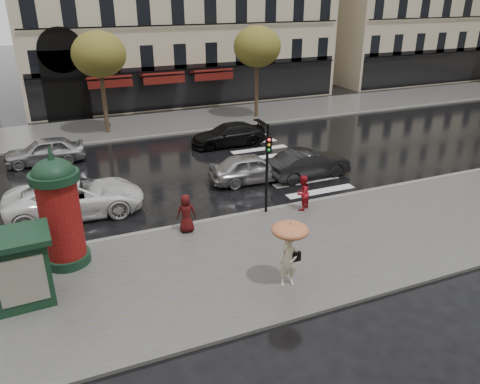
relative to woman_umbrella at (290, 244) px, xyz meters
name	(u,v)px	position (x,y,z in m)	size (l,w,h in m)	color
ground	(238,257)	(-0.76, 2.37, -1.62)	(160.00, 160.00, 0.00)	black
near_sidewalk	(244,262)	(-0.76, 1.87, -1.56)	(90.00, 7.00, 0.12)	#474744
far_sidewalk	(135,126)	(-0.76, 21.37, -1.56)	(90.00, 6.00, 0.12)	#474744
near_kerb	(211,221)	(-0.76, 5.37, -1.55)	(90.00, 0.25, 0.14)	slate
far_kerb	(144,137)	(-0.76, 18.37, -1.55)	(90.00, 0.25, 0.14)	slate
zebra_crossing	(270,156)	(5.24, 11.97, -1.61)	(3.60, 11.75, 0.01)	silver
tree_far_left	(99,55)	(-2.76, 20.37, 3.55)	(3.40, 3.40, 6.64)	#38281C
tree_far_right	(257,47)	(8.24, 20.37, 3.55)	(3.40, 3.40, 6.64)	#38281C
woman_umbrella	(290,244)	(0.00, 0.00, 0.00)	(1.18, 1.18, 2.27)	#F5E7C9
woman_red	(302,193)	(3.24, 4.77, -0.72)	(0.76, 0.59, 1.56)	red
man_burgundy	(186,213)	(-1.96, 4.77, -0.72)	(0.77, 0.50, 1.57)	#410D0D
morris_column	(59,209)	(-6.49, 4.21, 0.58)	(1.61, 1.61, 4.33)	black
traffic_light	(267,161)	(1.69, 5.10, 0.86)	(0.28, 0.38, 3.89)	black
newsstand	(21,268)	(-7.82, 2.35, -0.31)	(1.99, 1.70, 2.31)	black
car_silver	(252,168)	(2.69, 8.84, -0.89)	(1.72, 4.27, 1.45)	#B2B2B7
car_darkgrey	(308,164)	(5.63, 8.27, -0.90)	(1.53, 4.38, 1.44)	black
car_white	(75,197)	(-5.81, 8.36, -0.82)	(2.65, 5.74, 1.59)	white
car_black	(228,135)	(3.81, 14.87, -0.94)	(1.90, 4.68, 1.36)	black
car_far_silver	(45,151)	(-6.81, 15.76, -0.89)	(1.72, 4.27, 1.46)	#9E9EA2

